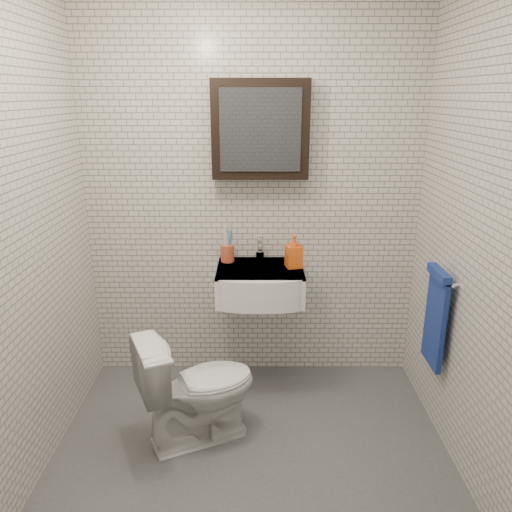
# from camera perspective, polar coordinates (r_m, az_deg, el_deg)

# --- Properties ---
(ground) EXTENTS (2.20, 2.00, 0.01)m
(ground) POSITION_cam_1_polar(r_m,az_deg,el_deg) (2.93, -0.55, -22.43)
(ground) COLOR #4E5156
(ground) RESTS_ON ground
(room_shell) EXTENTS (2.22, 2.02, 2.51)m
(room_shell) POSITION_cam_1_polar(r_m,az_deg,el_deg) (2.28, -0.66, 6.83)
(room_shell) COLOR silver
(room_shell) RESTS_ON ground
(washbasin) EXTENTS (0.55, 0.50, 0.20)m
(washbasin) POSITION_cam_1_polar(r_m,az_deg,el_deg) (3.18, 0.47, -3.20)
(washbasin) COLOR white
(washbasin) RESTS_ON room_shell
(faucet) EXTENTS (0.06, 0.20, 0.15)m
(faucet) POSITION_cam_1_polar(r_m,az_deg,el_deg) (3.31, 0.46, 0.63)
(faucet) COLOR silver
(faucet) RESTS_ON washbasin
(mirror_cabinet) EXTENTS (0.60, 0.15, 0.60)m
(mirror_cabinet) POSITION_cam_1_polar(r_m,az_deg,el_deg) (3.17, 0.49, 14.25)
(mirror_cabinet) COLOR black
(mirror_cabinet) RESTS_ON room_shell
(towel_rail) EXTENTS (0.09, 0.30, 0.58)m
(towel_rail) POSITION_cam_1_polar(r_m,az_deg,el_deg) (3.02, 19.87, -6.23)
(towel_rail) COLOR silver
(towel_rail) RESTS_ON room_shell
(toothbrush_cup) EXTENTS (0.09, 0.09, 0.25)m
(toothbrush_cup) POSITION_cam_1_polar(r_m,az_deg,el_deg) (3.30, -3.27, 0.41)
(toothbrush_cup) COLOR #B7492D
(toothbrush_cup) RESTS_ON washbasin
(soap_bottle) EXTENTS (0.12, 0.12, 0.22)m
(soap_bottle) POSITION_cam_1_polar(r_m,az_deg,el_deg) (3.18, 4.35, 0.57)
(soap_bottle) COLOR orange
(soap_bottle) RESTS_ON washbasin
(toilet) EXTENTS (0.75, 0.62, 0.67)m
(toilet) POSITION_cam_1_polar(r_m,az_deg,el_deg) (2.93, -6.67, -14.64)
(toilet) COLOR white
(toilet) RESTS_ON ground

